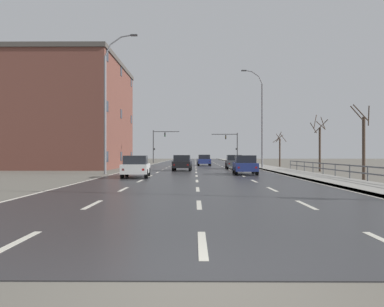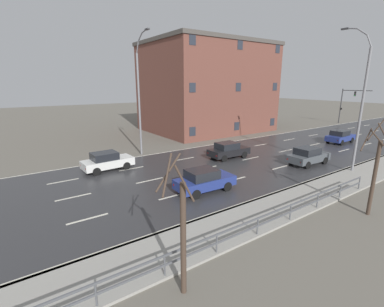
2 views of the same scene
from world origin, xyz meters
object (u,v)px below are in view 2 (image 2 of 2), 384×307
object	(u,v)px
car_near_left	(340,136)
car_mid_centre	(308,156)
car_far_left	(204,180)
car_distant	(107,161)
car_near_right	(228,150)
traffic_signal_left	(346,101)
street_lamp_midground	(360,104)
brick_building	(207,87)
street_lamp_left_bank	(140,98)

from	to	relation	value
car_near_left	car_mid_centre	distance (m)	11.88
car_near_left	car_far_left	bearing A→B (deg)	-84.65
car_near_left	car_mid_centre	world-z (taller)	same
car_distant	car_near_right	distance (m)	11.30
traffic_signal_left	car_near_left	world-z (taller)	traffic_signal_left
street_lamp_midground	car_distant	world-z (taller)	street_lamp_midground
car_far_left	car_near_right	xyz separation A→B (m)	(-5.34, 7.01, 0.00)
street_lamp_midground	brick_building	distance (m)	23.63
traffic_signal_left	car_far_left	bearing A→B (deg)	-74.67
street_lamp_left_bank	traffic_signal_left	bearing A→B (deg)	89.42
traffic_signal_left	brick_building	distance (m)	26.22
street_lamp_left_bank	car_near_left	xyz separation A→B (m)	(8.61, 22.26, -4.88)
car_near_left	car_near_right	size ratio (longest dim) A/B	1.00
street_lamp_midground	car_far_left	xyz separation A→B (m)	(-3.50, -12.57, -4.75)
car_distant	car_mid_centre	size ratio (longest dim) A/B	1.01
street_lamp_left_bank	car_near_left	distance (m)	24.36
traffic_signal_left	car_mid_centre	size ratio (longest dim) A/B	1.48
traffic_signal_left	car_far_left	world-z (taller)	traffic_signal_left
car_distant	car_mid_centre	bearing A→B (deg)	57.58
car_mid_centre	street_lamp_midground	bearing A→B (deg)	20.71
car_mid_centre	brick_building	bearing A→B (deg)	170.20
street_lamp_left_bank	car_far_left	xyz separation A→B (m)	(11.38, -0.67, -4.88)
car_near_left	car_near_right	distance (m)	16.14
traffic_signal_left	car_distant	size ratio (longest dim) A/B	1.46
traffic_signal_left	car_distant	distance (m)	44.17
traffic_signal_left	brick_building	xyz separation A→B (m)	(-8.95, -24.52, 2.45)
traffic_signal_left	car_mid_centre	bearing A→B (deg)	-68.46
traffic_signal_left	brick_building	world-z (taller)	brick_building
traffic_signal_left	car_distant	bearing A→B (deg)	-86.47
car_far_left	car_near_right	size ratio (longest dim) A/B	1.01
street_lamp_midground	street_lamp_left_bank	world-z (taller)	street_lamp_left_bank
car_near_left	car_far_left	distance (m)	23.10
car_distant	car_mid_centre	world-z (taller)	same
street_lamp_left_bank	car_distant	bearing A→B (deg)	-55.82
car_far_left	brick_building	bearing A→B (deg)	144.34
car_distant	car_near_left	bearing A→B (deg)	75.15
car_far_left	brick_building	distance (m)	25.89
street_lamp_midground	car_far_left	world-z (taller)	street_lamp_midground
traffic_signal_left	car_far_left	xyz separation A→B (m)	(10.98, -40.06, -3.21)
street_lamp_midground	car_distant	bearing A→B (deg)	-125.54
car_mid_centre	brick_building	size ratio (longest dim) A/B	0.24
street_lamp_left_bank	traffic_signal_left	world-z (taller)	street_lamp_left_bank
street_lamp_midground	car_far_left	bearing A→B (deg)	-105.58
street_lamp_midground	car_near_left	world-z (taller)	street_lamp_midground
traffic_signal_left	car_near_right	distance (m)	33.68
street_lamp_left_bank	car_near_left	size ratio (longest dim) A/B	2.82
street_lamp_midground	car_near_left	size ratio (longest dim) A/B	2.74
street_lamp_left_bank	car_mid_centre	xyz separation A→B (m)	(11.68, 10.79, -4.88)
street_lamp_left_bank	car_far_left	size ratio (longest dim) A/B	2.80
car_mid_centre	car_far_left	bearing A→B (deg)	-89.93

